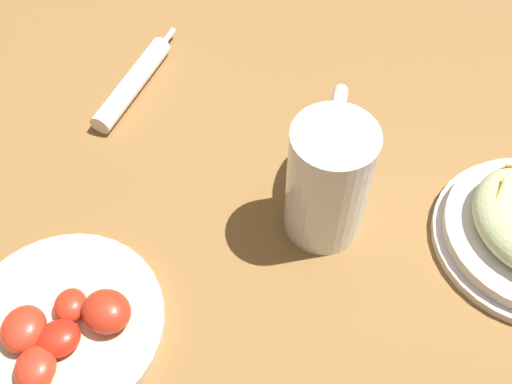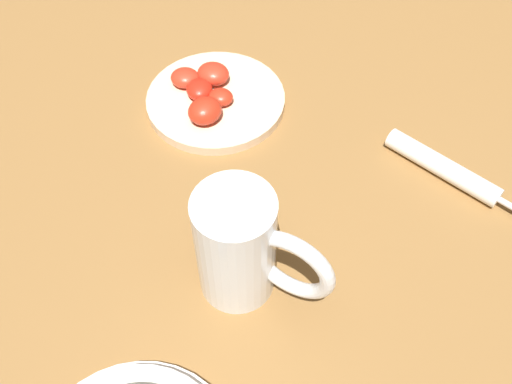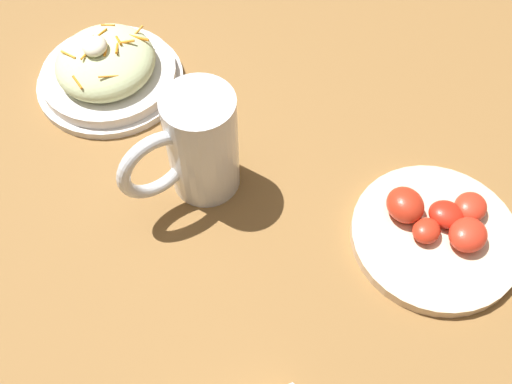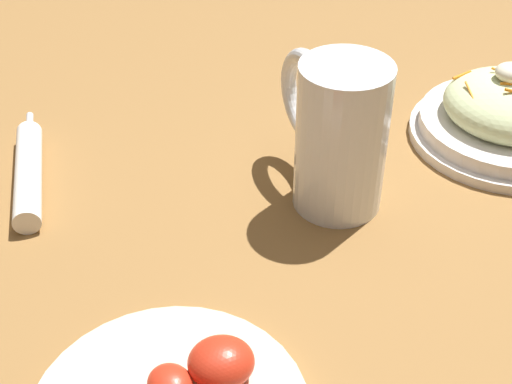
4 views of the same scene
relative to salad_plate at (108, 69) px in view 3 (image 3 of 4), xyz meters
name	(u,v)px [view 3 (image 3 of 4)]	position (x,y,z in m)	size (l,w,h in m)	color
ground_plane	(255,218)	(0.20, 0.25, -0.03)	(1.43, 1.43, 0.00)	olive
salad_plate	(108,69)	(0.00, 0.00, 0.00)	(0.22, 0.22, 0.09)	silver
beer_mug	(199,150)	(0.16, 0.18, 0.04)	(0.13, 0.13, 0.16)	white
tomato_plate	(436,231)	(0.19, 0.48, -0.02)	(0.21, 0.21, 0.05)	beige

